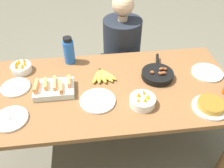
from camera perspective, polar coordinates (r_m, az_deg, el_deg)
name	(u,v)px	position (r m, az deg, el deg)	size (l,w,h in m)	color
ground_plane	(112,144)	(2.31, 0.00, -14.14)	(14.00, 14.00, 0.00)	#666051
dining_table	(112,95)	(1.83, 0.00, -2.71)	(1.86, 0.89, 0.72)	brown
banana_bunch	(103,76)	(1.85, -2.26, 2.00)	(0.21, 0.18, 0.04)	gold
melon_tray	(54,89)	(1.76, -13.75, -1.09)	(0.29, 0.20, 0.10)	silver
skillet	(157,74)	(1.88, 10.88, 2.31)	(0.25, 0.38, 0.08)	black
frittata_plate_center	(210,106)	(1.73, 22.61, -4.82)	(0.24, 0.24, 0.06)	white
empty_plate_near_front	(207,73)	(2.04, 21.91, 2.56)	(0.24, 0.24, 0.02)	white
empty_plate_far_left	(16,87)	(1.90, -22.17, -0.76)	(0.21, 0.21, 0.02)	white
empty_plate_far_right	(98,101)	(1.66, -3.46, -4.03)	(0.25, 0.25, 0.02)	white
empty_plate_mid_edge	(11,119)	(1.68, -23.21, -7.73)	(0.22, 0.22, 0.02)	white
fruit_bowl_mango	(142,101)	(1.63, 7.34, -3.99)	(0.18, 0.18, 0.11)	white
fruit_bowl_citrus	(21,67)	(2.04, -21.02, 3.75)	(0.16, 0.16, 0.11)	white
water_bottle	(69,51)	(2.00, -10.33, 7.87)	(0.09, 0.09, 0.23)	blue
person_figure	(121,60)	(2.48, 2.28, 5.75)	(0.40, 0.40, 1.17)	black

